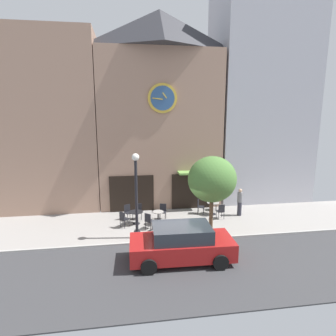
# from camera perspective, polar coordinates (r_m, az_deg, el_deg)

# --- Properties ---
(ground_plane) EXTENTS (27.26, 9.84, 0.13)m
(ground_plane) POSITION_cam_1_polar(r_m,az_deg,el_deg) (13.92, 1.51, -15.14)
(ground_plane) COLOR gray
(clock_building) EXTENTS (7.85, 3.77, 12.30)m
(clock_building) POSITION_cam_1_polar(r_m,az_deg,el_deg) (18.56, -1.63, 11.81)
(clock_building) COLOR #9E7A66
(clock_building) RESTS_ON ground_plane
(neighbor_building_left) EXTENTS (6.24, 4.63, 11.00)m
(neighbor_building_left) POSITION_cam_1_polar(r_m,az_deg,el_deg) (20.13, -22.71, 8.48)
(neighbor_building_left) COLOR #9E7A66
(neighbor_building_left) RESTS_ON ground_plane
(neighbor_building_right) EXTENTS (6.52, 4.73, 15.20)m
(neighbor_building_right) POSITION_cam_1_polar(r_m,az_deg,el_deg) (21.81, 18.10, 14.45)
(neighbor_building_right) COLOR #B2B2BC
(neighbor_building_right) RESTS_ON ground_plane
(street_lamp) EXTENTS (0.36, 0.36, 4.26)m
(street_lamp) POSITION_cam_1_polar(r_m,az_deg,el_deg) (13.79, -6.44, -5.69)
(street_lamp) COLOR black
(street_lamp) RESTS_ON ground_plane
(street_tree) EXTENTS (2.44, 2.20, 4.04)m
(street_tree) POSITION_cam_1_polar(r_m,az_deg,el_deg) (14.23, 8.94, -2.30)
(street_tree) COLOR brown
(street_tree) RESTS_ON ground_plane
(cafe_table_center_left) EXTENTS (0.78, 0.78, 0.72)m
(cafe_table_center_left) POSITION_cam_1_polar(r_m,az_deg,el_deg) (16.03, -6.47, -9.39)
(cafe_table_center_left) COLOR black
(cafe_table_center_left) RESTS_ON ground_plane
(cafe_table_center_right) EXTENTS (0.62, 0.62, 0.74)m
(cafe_table_center_right) POSITION_cam_1_polar(r_m,az_deg,el_deg) (15.91, -2.02, -9.66)
(cafe_table_center_right) COLOR black
(cafe_table_center_right) RESTS_ON ground_plane
(cafe_table_leftmost) EXTENTS (0.75, 0.75, 0.76)m
(cafe_table_leftmost) POSITION_cam_1_polar(r_m,az_deg,el_deg) (17.56, 9.08, -7.54)
(cafe_table_leftmost) COLOR black
(cafe_table_leftmost) RESTS_ON ground_plane
(cafe_chair_facing_street) EXTENTS (0.43, 0.43, 0.90)m
(cafe_chair_facing_street) POSITION_cam_1_polar(r_m,az_deg,el_deg) (16.92, 10.65, -8.42)
(cafe_chair_facing_street) COLOR black
(cafe_chair_facing_street) RESTS_ON ground_plane
(cafe_chair_mid_row) EXTENTS (0.54, 0.54, 0.90)m
(cafe_chair_mid_row) POSITION_cam_1_polar(r_m,az_deg,el_deg) (16.68, -8.11, -8.62)
(cafe_chair_mid_row) COLOR black
(cafe_chair_mid_row) RESTS_ON ground_plane
(cafe_chair_by_entrance) EXTENTS (0.55, 0.55, 0.90)m
(cafe_chair_by_entrance) POSITION_cam_1_polar(r_m,az_deg,el_deg) (18.38, 9.27, -6.77)
(cafe_chair_by_entrance) COLOR black
(cafe_chair_by_entrance) RESTS_ON ground_plane
(cafe_chair_near_tree) EXTENTS (0.56, 0.56, 0.90)m
(cafe_chair_near_tree) POSITION_cam_1_polar(r_m,az_deg,el_deg) (15.28, -3.91, -10.42)
(cafe_chair_near_tree) COLOR black
(cafe_chair_near_tree) RESTS_ON ground_plane
(cafe_chair_curbside) EXTENTS (0.49, 0.49, 0.90)m
(cafe_chair_curbside) POSITION_cam_1_polar(r_m,az_deg,el_deg) (16.65, -1.06, -8.55)
(cafe_chair_curbside) COLOR black
(cafe_chair_curbside) RESTS_ON ground_plane
(cafe_chair_right_end) EXTENTS (0.56, 0.56, 0.90)m
(cafe_chair_right_end) POSITION_cam_1_polar(r_m,az_deg,el_deg) (15.67, -9.02, -9.98)
(cafe_chair_right_end) COLOR black
(cafe_chair_right_end) RESTS_ON ground_plane
(cafe_chair_facing_wall) EXTENTS (0.42, 0.42, 0.90)m
(cafe_chair_facing_wall) POSITION_cam_1_polar(r_m,az_deg,el_deg) (16.77, -6.01, -8.46)
(cafe_chair_facing_wall) COLOR black
(cafe_chair_facing_wall) RESTS_ON ground_plane
(cafe_chair_near_lamp) EXTENTS (0.52, 0.52, 0.90)m
(cafe_chair_near_lamp) POSITION_cam_1_polar(r_m,az_deg,el_deg) (17.58, 6.43, -7.54)
(cafe_chair_near_lamp) COLOR black
(cafe_chair_near_lamp) RESTS_ON ground_plane
(pedestrian_grey) EXTENTS (0.44, 0.44, 1.67)m
(pedestrian_grey) POSITION_cam_1_polar(r_m,az_deg,el_deg) (17.63, 14.33, -6.63)
(pedestrian_grey) COLOR #2D2D38
(pedestrian_grey) RESTS_ON ground_plane
(parked_car_red) EXTENTS (4.35, 2.12, 1.55)m
(parked_car_red) POSITION_cam_1_polar(r_m,az_deg,el_deg) (12.20, 2.76, -15.03)
(parked_car_red) COLOR maroon
(parked_car_red) RESTS_ON ground_plane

